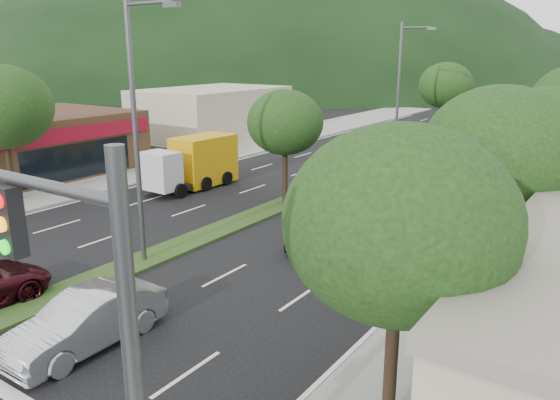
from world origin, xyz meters
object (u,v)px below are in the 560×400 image
Objects in this scene: car_queue_c at (381,182)px; car_queue_f at (502,148)px; streetlight_near at (138,120)px; sedan_silver at (86,321)px; car_queue_d at (490,176)px; streetlight_mid at (401,85)px; car_queue_a at (325,230)px; tree_r_c at (544,130)px; car_queue_b at (449,215)px; tree_r_b at (500,151)px; car_queue_e at (417,152)px; traffic_signal at (53,298)px; tree_med_near at (285,123)px; tree_r_a at (399,224)px; motorhome at (524,136)px; tree_l_a at (2,107)px; box_truck at (195,164)px; tree_med_far at (446,85)px.

car_queue_c is 15.42m from car_queue_f.
streetlight_near is 2.11× the size of sedan_silver.
car_queue_c is at bearing -133.19° from car_queue_d.
car_queue_a is at bearing -76.04° from streetlight_mid.
sedan_silver is at bearing -116.07° from tree_r_c.
streetlight_near is (-11.79, -12.00, 0.84)m from tree_r_c.
streetlight_near is 31.59m from car_queue_f.
streetlight_near reaches higher than tree_r_c.
car_queue_b is at bearing -155.79° from tree_r_c.
tree_r_b reaches higher than car_queue_e.
traffic_signal reaches higher than sedan_silver.
tree_r_b is at bearing -26.57° from tree_med_near.
tree_med_near reaches higher than car_queue_c.
tree_r_a is 21.84m from car_queue_c.
tree_r_c is 19.66m from sedan_silver.
car_queue_b is 1.14× the size of car_queue_d.
car_queue_a reaches higher than car_queue_d.
car_queue_a is at bearing -91.00° from motorhome.
streetlight_mid is (12.71, 23.00, 0.40)m from tree_l_a.
tree_r_c is at bearing -63.85° from car_queue_d.
tree_r_a is at bearing -61.21° from car_queue_c.
car_queue_d is at bearing -75.49° from car_queue_f.
car_queue_d is at bearing 99.13° from tree_r_a.
car_queue_d is 0.72× the size of box_truck.
tree_r_b is 0.69× the size of streetlight_mid.
streetlight_near is (12.71, -2.00, 0.40)m from tree_l_a.
tree_l_a reaches higher than sedan_silver.
tree_r_a is at bearing -90.00° from tree_r_b.
tree_r_a is 0.66× the size of streetlight_mid.
car_queue_a is (-6.95, -6.48, -4.02)m from tree_r_c.
tree_l_a is at bearing -147.38° from tree_med_near.
box_truck is at bearing -119.61° from motorhome.
tree_r_a reaches higher than motorhome.
car_queue_b is at bearing 90.93° from traffic_signal.
tree_r_a is 25.18m from car_queue_d.
sedan_silver is at bearing -24.46° from tree_l_a.
tree_r_a is 1.30× the size of car_queue_b.
car_queue_d is 0.50× the size of motorhome.
motorhome is at bearing 91.62° from traffic_signal.
tree_med_near is 1.42× the size of car_queue_a.
car_queue_a is (-3.98, 15.06, -3.92)m from traffic_signal.
traffic_signal is 1.01× the size of tree_med_far.
streetlight_near is 16.56m from car_queue_c.
tree_r_a is at bearing -13.76° from tree_l_a.
motorhome is (7.89, -5.16, -3.20)m from tree_med_far.
car_queue_c is 0.81× the size of car_queue_d.
box_truck reaches higher than car_queue_e.
traffic_signal is 1.65× the size of car_queue_a.
car_queue_a is (4.84, -19.48, -4.86)m from streetlight_mid.
tree_r_b reaches higher than car_queue_d.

